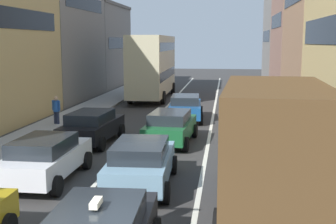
% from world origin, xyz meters
% --- Properties ---
extents(sidewalk_left, '(2.60, 64.00, 0.14)m').
position_xyz_m(sidewalk_left, '(-6.70, 20.00, 0.07)').
color(sidewalk_left, '#989898').
rests_on(sidewalk_left, ground).
extents(lane_stripe_left, '(0.16, 60.00, 0.01)m').
position_xyz_m(lane_stripe_left, '(-1.70, 20.00, 0.01)').
color(lane_stripe_left, silver).
rests_on(lane_stripe_left, ground).
extents(lane_stripe_right, '(0.16, 60.00, 0.01)m').
position_xyz_m(lane_stripe_right, '(1.70, 20.00, 0.01)').
color(lane_stripe_right, silver).
rests_on(lane_stripe_right, ground).
extents(building_row_left, '(7.20, 43.90, 14.02)m').
position_xyz_m(building_row_left, '(-12.00, 21.29, 5.77)').
color(building_row_left, '#B2ADA3').
rests_on(building_row_left, ground).
extents(removalist_box_truck, '(3.00, 7.80, 3.58)m').
position_xyz_m(removalist_box_truck, '(3.69, 4.91, 1.97)').
color(removalist_box_truck, navy).
rests_on(removalist_box_truck, ground).
extents(sedan_centre_lane_second, '(2.20, 4.37, 1.49)m').
position_xyz_m(sedan_centre_lane_second, '(-0.18, 6.76, 0.80)').
color(sedan_centre_lane_second, '#759EB7').
rests_on(sedan_centre_lane_second, ground).
extents(wagon_left_lane_second, '(2.07, 4.30, 1.49)m').
position_xyz_m(wagon_left_lane_second, '(-3.44, 6.96, 0.80)').
color(wagon_left_lane_second, silver).
rests_on(wagon_left_lane_second, ground).
extents(hatchback_centre_lane_third, '(2.28, 4.40, 1.49)m').
position_xyz_m(hatchback_centre_lane_third, '(-0.01, 12.92, 0.80)').
color(hatchback_centre_lane_third, '#19592D').
rests_on(hatchback_centre_lane_third, ground).
extents(sedan_left_lane_third, '(2.25, 4.39, 1.49)m').
position_xyz_m(sedan_left_lane_third, '(-3.55, 12.50, 0.80)').
color(sedan_left_lane_third, black).
rests_on(sedan_left_lane_third, ground).
extents(coupe_centre_lane_fourth, '(2.27, 4.40, 1.49)m').
position_xyz_m(coupe_centre_lane_fourth, '(0.11, 19.04, 0.80)').
color(coupe_centre_lane_fourth, '#194C8C').
rests_on(coupe_centre_lane_fourth, ground).
extents(sedan_right_lane_behind_truck, '(2.20, 4.37, 1.49)m').
position_xyz_m(sedan_right_lane_behind_truck, '(3.58, 12.00, 0.80)').
color(sedan_right_lane_behind_truck, beige).
rests_on(sedan_right_lane_behind_truck, ground).
extents(bus_mid_queue_primary, '(2.91, 10.53, 5.06)m').
position_xyz_m(bus_mid_queue_primary, '(-3.43, 28.70, 2.83)').
color(bus_mid_queue_primary, '#BFB793').
rests_on(bus_mid_queue_primary, ground).
extents(pedestrian_mid_sidewalk, '(0.52, 0.34, 1.66)m').
position_xyz_m(pedestrian_mid_sidewalk, '(-6.72, 16.26, 0.95)').
color(pedestrian_mid_sidewalk, '#262D47').
rests_on(pedestrian_mid_sidewalk, ground).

